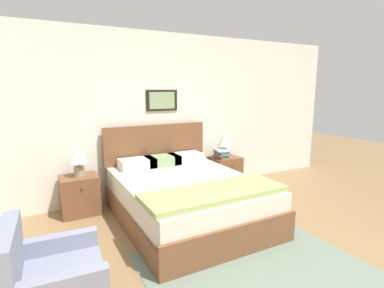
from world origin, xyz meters
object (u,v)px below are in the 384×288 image
Objects in this scene: bed at (186,197)px; nightstand_by_door at (225,172)px; table_lamp_by_door at (225,141)px; nightstand_near_window at (80,195)px; table_lamp_near_window at (78,155)px; armchair at (51,288)px.

bed reaches higher than nightstand_by_door.
nightstand_by_door is 0.57m from table_lamp_by_door.
nightstand_by_door is at bearing 0.00° from nightstand_near_window.
table_lamp_near_window is at bearing 144.99° from bed.
bed is 3.99× the size of nightstand_by_door.
table_lamp_near_window and table_lamp_by_door have the same top height.
nightstand_by_door is (2.92, 1.98, -0.00)m from armchair.
nightstand_by_door is 2.50m from table_lamp_near_window.
armchair is 3.53m from nightstand_by_door.
table_lamp_near_window is (0.49, 1.97, 0.56)m from armchair.
nightstand_by_door is at bearing 127.50° from armchair.
bed is at bearing -35.04° from nightstand_near_window.
armchair is 3.56m from table_lamp_by_door.
armchair is 2.04m from nightstand_near_window.
bed is 2.72× the size of armchair.
armchair is at bearing -103.99° from table_lamp_near_window.
table_lamp_near_window is at bearing -179.80° from nightstand_by_door.
nightstand_near_window is at bearing 141.94° from table_lamp_near_window.
nightstand_near_window is 0.57m from table_lamp_near_window.
table_lamp_by_door reaches higher than nightstand_near_window.
armchair is 2.11m from table_lamp_near_window.
nightstand_near_window is 2.44m from nightstand_by_door.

